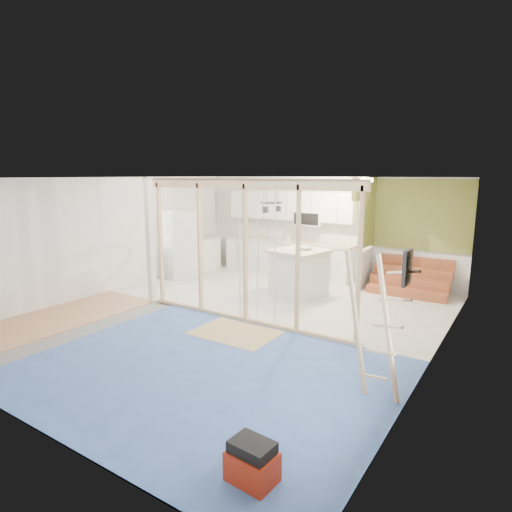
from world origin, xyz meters
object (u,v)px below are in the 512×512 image
Objects in this scene: fridge at (179,245)px; ladder at (376,326)px; toolbox at (252,463)px; island at (299,273)px.

fridge is 1.00× the size of ladder.
toolbox is (5.80, -5.28, -0.68)m from fridge.
fridge is at bearing -166.55° from island.
toolbox is at bearing -55.35° from island.
toolbox is (2.37, -5.43, -0.33)m from island.
island is at bearing 148.23° from ladder.
island is 0.72× the size of ladder.
fridge is 1.39× the size of island.
island is at bearing 117.84° from toolbox.
ladder is (2.76, -3.36, 0.37)m from island.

